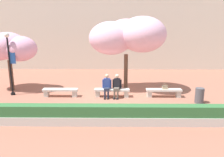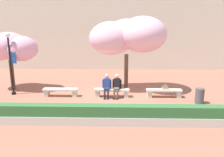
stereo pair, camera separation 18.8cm
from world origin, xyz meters
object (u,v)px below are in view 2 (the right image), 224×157
Objects in this scene: person_seated_right at (117,85)px; handbag at (165,87)px; stone_bench_near_west at (112,91)px; stone_bench_center at (164,92)px; stone_bench_west_end at (61,91)px; cherry_tree_main at (129,36)px; trash_bin at (200,96)px; lamp_post_with_banner at (10,58)px; person_seated_left at (107,85)px; cherry_tree_secondary at (9,47)px.

person_seated_right is 2.66m from handbag.
stone_bench_near_west and stone_bench_center have the same top height.
cherry_tree_main is (3.85, 1.46, 3.01)m from stone_bench_west_end.
trash_bin is at bearing -7.44° from stone_bench_west_end.
trash_bin is (1.60, -0.96, 0.08)m from stone_bench_center.
lamp_post_with_banner is at bearing 178.00° from stone_bench_center.
cherry_tree_main is at bearing 50.50° from person_seated_left.
lamp_post_with_banner is at bearing 176.62° from person_seated_right.
cherry_tree_secondary is at bearing 171.49° from stone_bench_center.
trash_bin is (7.37, -0.96, 0.08)m from stone_bench_west_end.
cherry_tree_secondary reaches higher than person_seated_left.
lamp_post_with_banner reaches higher than handbag.
person_seated_right is 0.37× the size of lamp_post_with_banner.
cherry_tree_secondary reaches higher than trash_bin.
cherry_tree_main is (1.25, 1.52, 2.62)m from person_seated_left.
stone_bench_near_west is 0.55× the size of lamp_post_with_banner.
person_seated_left is at bearing -3.73° from lamp_post_with_banner.
stone_bench_west_end is at bearing 179.04° from person_seated_right.
handbag is 0.10× the size of lamp_post_with_banner.
person_seated_left reaches higher than stone_bench_center.
trash_bin is (1.56, -0.95, -0.19)m from handbag.
stone_bench_near_west is at bearing 179.68° from handbag.
cherry_tree_secondary is (-6.26, 1.37, 2.32)m from stone_bench_near_west.
handbag reaches higher than trash_bin.
cherry_tree_main is at bearing 65.30° from person_seated_right.
stone_bench_near_west is 5.99m from lamp_post_with_banner.
cherry_tree_main is 1.29× the size of lamp_post_with_banner.
trash_bin reaches higher than stone_bench_center.
stone_bench_west_end and stone_bench_near_west have the same top height.
handbag is 9.52m from cherry_tree_secondary.
handbag is 3.68m from cherry_tree_main.
stone_bench_center is 8.78m from lamp_post_with_banner.
person_seated_right is at bearing -114.70° from cherry_tree_main.
stone_bench_near_west is 1.00× the size of stone_bench_center.
lamp_post_with_banner is (-2.82, 0.30, 1.82)m from stone_bench_west_end.
person_seated_left is (-0.28, -0.05, 0.39)m from stone_bench_near_west.
lamp_post_with_banner is at bearing -170.10° from cherry_tree_main.
handbag is at bearing -37.03° from cherry_tree_main.
stone_bench_near_west is at bearing 168.95° from person_seated_right.
person_seated_right is at bearing -178.84° from stone_bench_center.
stone_bench_west_end is at bearing -22.06° from cherry_tree_secondary.
person_seated_right is 0.28× the size of cherry_tree_main.
cherry_tree_main is (-1.96, 1.48, 2.74)m from handbag.
stone_bench_near_west is 2.49× the size of trash_bin.
stone_bench_center is at bearing -37.37° from cherry_tree_main.
stone_bench_west_end is 5.74× the size of handbag.
cherry_tree_secondary reaches higher than lamp_post_with_banner.
cherry_tree_secondary is 11.23m from trash_bin.
stone_bench_center is at bearing 149.04° from trash_bin.
handbag is at bearing -19.57° from stone_bench_center.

